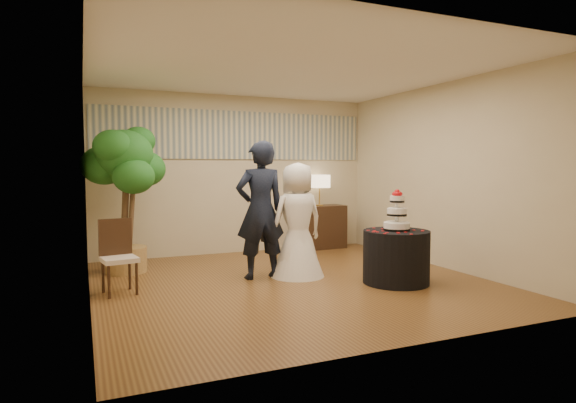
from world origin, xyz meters
name	(u,v)px	position (x,y,z in m)	size (l,w,h in m)	color
floor	(293,282)	(0.00, 0.00, 0.00)	(5.00, 5.00, 0.00)	brown
ceiling	(293,69)	(0.00, 0.00, 2.80)	(5.00, 5.00, 0.00)	white
wall_back	(237,175)	(0.00, 2.50, 1.40)	(5.00, 0.06, 2.80)	beige
wall_front	(414,182)	(0.00, -2.50, 1.40)	(5.00, 0.06, 2.80)	beige
wall_left	(87,179)	(-2.50, 0.00, 1.40)	(0.06, 5.00, 2.80)	beige
wall_right	(444,176)	(2.50, 0.00, 1.40)	(0.06, 5.00, 2.80)	beige
mural_border	(237,135)	(0.00, 2.48, 2.10)	(4.90, 0.02, 0.85)	#A2A693
groom	(260,210)	(-0.32, 0.40, 0.94)	(0.69, 0.45, 1.89)	black
bride	(297,220)	(0.20, 0.31, 0.80)	(0.78, 0.75, 1.60)	white
cake_table	(396,257)	(1.23, -0.58, 0.35)	(0.87, 0.87, 0.70)	black
wedding_cake	(397,210)	(1.23, -0.58, 0.97)	(0.35, 0.35, 0.54)	white
console	(319,227)	(1.55, 2.28, 0.41)	(0.97, 0.43, 0.81)	#301E11
table_lamp	(319,190)	(1.55, 2.28, 1.10)	(0.30, 0.30, 0.58)	beige
ficus_tree	(125,198)	(-1.99, 1.51, 1.09)	(1.04, 1.04, 2.18)	#20601E
side_chair	(119,257)	(-2.16, 0.28, 0.45)	(0.41, 0.43, 0.90)	#301E11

